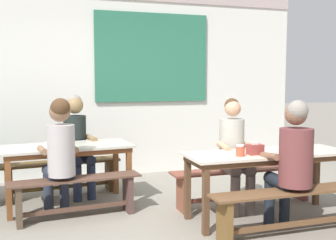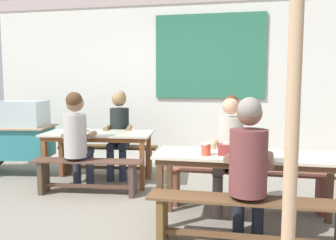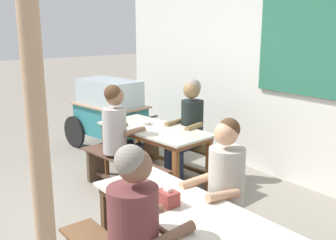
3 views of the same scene
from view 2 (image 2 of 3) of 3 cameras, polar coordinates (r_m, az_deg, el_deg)
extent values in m
plane|color=gray|center=(4.11, -7.43, -14.52)|extent=(40.00, 40.00, 0.00)
cube|color=white|center=(6.24, -0.08, 5.55)|extent=(6.45, 0.12, 2.76)
cube|color=#2D7156|center=(6.06, 6.69, 10.18)|extent=(1.84, 0.03, 1.40)
cube|color=beige|center=(5.10, -11.18, -2.14)|extent=(1.58, 0.84, 0.03)
cube|color=brown|center=(5.11, -11.17, -2.62)|extent=(1.49, 0.77, 0.06)
cube|color=brown|center=(5.29, -3.12, -6.10)|extent=(0.07, 0.07, 0.65)
cube|color=brown|center=(4.75, -4.19, -7.55)|extent=(0.07, 0.07, 0.65)
cube|color=brown|center=(5.66, -16.85, -5.56)|extent=(0.07, 0.07, 0.65)
cube|color=brown|center=(5.15, -19.29, -6.79)|extent=(0.07, 0.07, 0.65)
cube|color=silver|center=(3.60, 12.75, -5.63)|extent=(1.84, 0.64, 0.03)
cube|color=brown|center=(3.61, 12.73, -6.31)|extent=(1.76, 0.58, 0.06)
cube|color=brown|center=(4.05, 24.64, -10.53)|extent=(0.06, 0.06, 0.65)
cube|color=brown|center=(4.00, 0.23, -10.16)|extent=(0.06, 0.06, 0.65)
cube|color=brown|center=(3.54, -1.32, -12.37)|extent=(0.06, 0.06, 0.65)
cube|color=brown|center=(5.63, -9.62, -4.30)|extent=(1.55, 0.47, 0.03)
cube|color=brown|center=(5.54, -3.10, -6.77)|extent=(0.09, 0.27, 0.42)
cube|color=brown|center=(5.87, -15.67, -6.24)|extent=(0.09, 0.27, 0.42)
cube|color=brown|center=(5.70, -9.56, -7.57)|extent=(1.24, 0.17, 0.04)
cube|color=brown|center=(4.68, -12.92, -6.46)|extent=(1.45, 0.43, 0.02)
cube|color=brown|center=(4.58, -5.71, -9.50)|extent=(0.08, 0.25, 0.43)
cube|color=brown|center=(4.95, -19.45, -8.63)|extent=(0.08, 0.25, 0.43)
cube|color=brown|center=(4.76, -12.82, -10.36)|extent=(1.14, 0.16, 0.04)
cube|color=brown|center=(4.15, 12.45, -8.07)|extent=(1.86, 0.31, 0.02)
cube|color=brown|center=(4.31, 23.35, -11.00)|extent=(0.06, 0.25, 0.43)
cube|color=brown|center=(4.27, 1.31, -10.66)|extent=(0.06, 0.25, 0.43)
cube|color=brown|center=(4.25, 12.35, -12.40)|extent=(1.57, 0.06, 0.04)
cube|color=brown|center=(3.18, 12.89, -12.51)|extent=(1.76, 0.30, 0.02)
cube|color=brown|center=(3.32, -0.94, -15.67)|extent=(0.06, 0.24, 0.43)
cube|color=brown|center=(3.30, 12.74, -17.96)|extent=(1.48, 0.06, 0.04)
cube|color=teal|center=(6.12, -23.90, -3.30)|extent=(1.26, 0.78, 0.47)
cube|color=silver|center=(6.06, -24.08, 0.85)|extent=(1.14, 0.71, 0.42)
cube|color=tan|center=(6.08, -24.00, -1.00)|extent=(1.35, 0.88, 0.02)
cylinder|color=#333333|center=(5.97, -19.14, -6.94)|extent=(0.05, 0.05, 0.26)
cylinder|color=#3F3F3F|center=(5.79, -17.12, -2.14)|extent=(0.13, 0.61, 0.04)
cylinder|color=#6C5A56|center=(3.89, 7.99, -12.22)|extent=(0.11, 0.11, 0.45)
cylinder|color=#6C5A56|center=(3.87, 10.69, -12.36)|extent=(0.11, 0.11, 0.45)
cylinder|color=#6C5A56|center=(3.98, 8.39, -7.69)|extent=(0.16, 0.39, 0.13)
cylinder|color=#6C5A56|center=(3.96, 11.00, -7.81)|extent=(0.16, 0.39, 0.13)
cylinder|color=#B3B0A4|center=(4.09, 10.02, -3.45)|extent=(0.29, 0.29, 0.57)
sphere|color=tan|center=(4.02, 10.10, 2.26)|extent=(0.19, 0.19, 0.19)
sphere|color=#4C331E|center=(4.05, 10.15, 2.76)|extent=(0.18, 0.18, 0.18)
cylinder|color=tan|center=(3.93, 7.32, -3.96)|extent=(0.09, 0.31, 0.09)
cylinder|color=tan|center=(3.90, 12.20, -4.13)|extent=(0.09, 0.31, 0.10)
cylinder|color=#2C3547|center=(5.05, -12.49, -8.00)|extent=(0.11, 0.11, 0.45)
cylinder|color=#2C3547|center=(5.10, -14.46, -7.92)|extent=(0.11, 0.11, 0.45)
cylinder|color=#2C3547|center=(4.84, -13.06, -5.31)|extent=(0.19, 0.37, 0.13)
cylinder|color=#2C3547|center=(4.89, -15.10, -5.24)|extent=(0.19, 0.37, 0.13)
cylinder|color=#B2ABAA|center=(4.67, -14.73, -2.47)|extent=(0.29, 0.29, 0.55)
sphere|color=#8C6449|center=(4.64, -14.80, 2.67)|extent=(0.22, 0.22, 0.22)
sphere|color=#4C331E|center=(4.61, -14.92, 3.14)|extent=(0.21, 0.21, 0.21)
cylinder|color=#8C6449|center=(4.80, -12.21, -2.33)|extent=(0.12, 0.31, 0.08)
cylinder|color=#8C6449|center=(4.89, -15.95, -2.26)|extent=(0.12, 0.31, 0.07)
cylinder|color=#29334E|center=(5.28, -9.27, -7.33)|extent=(0.11, 0.11, 0.45)
cylinder|color=#29334E|center=(5.25, -7.32, -7.37)|extent=(0.11, 0.11, 0.45)
cylinder|color=#29334E|center=(5.40, -9.00, -4.04)|extent=(0.21, 0.43, 0.13)
cylinder|color=#29334E|center=(5.38, -7.10, -4.06)|extent=(0.21, 0.43, 0.13)
cylinder|color=black|center=(5.53, -7.82, -0.97)|extent=(0.29, 0.29, 0.56)
sphere|color=olive|center=(5.47, -7.92, 3.37)|extent=(0.22, 0.22, 0.22)
sphere|color=gray|center=(5.50, -7.88, 3.79)|extent=(0.20, 0.20, 0.20)
cylinder|color=olive|center=(5.38, -9.84, -1.33)|extent=(0.13, 0.31, 0.07)
cylinder|color=olive|center=(5.33, -6.31, -1.34)|extent=(0.13, 0.31, 0.08)
cylinder|color=#1D252F|center=(3.57, 14.31, -14.11)|extent=(0.11, 0.11, 0.45)
cylinder|color=#1D252F|center=(3.57, 11.33, -14.01)|extent=(0.11, 0.11, 0.45)
cylinder|color=#1D252F|center=(3.32, 14.40, -10.64)|extent=(0.15, 0.38, 0.13)
cylinder|color=#1D252F|center=(3.33, 11.25, -10.54)|extent=(0.15, 0.38, 0.13)
cylinder|color=brown|center=(3.09, 12.82, -6.67)|extent=(0.32, 0.32, 0.56)
sphere|color=brown|center=(3.05, 13.02, 1.10)|extent=(0.21, 0.21, 0.21)
sphere|color=gray|center=(3.02, 13.02, 1.76)|extent=(0.20, 0.20, 0.20)
cylinder|color=brown|center=(3.27, 16.12, -6.27)|extent=(0.09, 0.31, 0.11)
cylinder|color=brown|center=(3.28, 9.77, -6.07)|extent=(0.09, 0.31, 0.10)
cube|color=brown|center=(3.51, 9.39, -4.76)|extent=(0.16, 0.12, 0.11)
cube|color=white|center=(3.49, 9.41, -3.71)|extent=(0.06, 0.04, 0.02)
cylinder|color=#E34E34|center=(3.48, 6.14, -4.83)|extent=(0.09, 0.09, 0.10)
cylinder|color=white|center=(3.47, 6.15, -3.86)|extent=(0.08, 0.08, 0.02)
cylinder|color=silver|center=(5.19, -13.22, -1.64)|extent=(0.12, 0.12, 0.04)
cylinder|color=tan|center=(2.43, 19.34, -3.25)|extent=(0.09, 0.09, 2.13)
camera|label=1|loc=(2.27, -85.26, 1.88)|focal=43.16mm
camera|label=3|loc=(2.75, 60.51, 15.10)|focal=42.52mm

